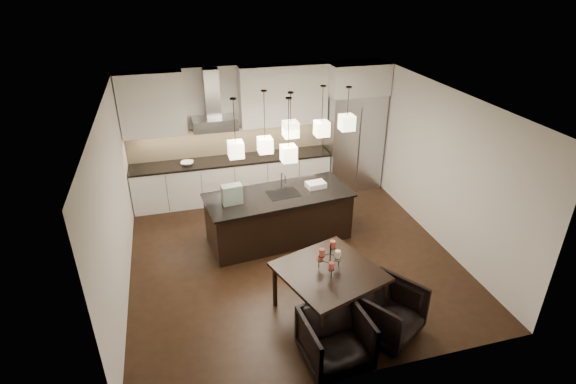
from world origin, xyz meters
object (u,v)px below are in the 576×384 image
object	(u,v)px
armchair_left	(335,340)
armchair_right	(389,311)
island_body	(279,218)
dining_table	(328,292)
refrigerator	(353,141)

from	to	relation	value
armchair_left	armchair_right	size ratio (longest dim) A/B	1.00
island_body	armchair_right	bearing A→B (deg)	-78.88
island_body	armchair_right	xyz separation A→B (m)	(0.86, -2.75, -0.07)
island_body	dining_table	xyz separation A→B (m)	(0.20, -2.15, -0.06)
armchair_left	armchair_right	xyz separation A→B (m)	(0.89, 0.29, 0.00)
armchair_left	refrigerator	bearing A→B (deg)	60.24
island_body	armchair_left	xyz separation A→B (m)	(-0.03, -3.04, -0.07)
armchair_right	armchair_left	bearing A→B (deg)	165.05
dining_table	refrigerator	bearing A→B (deg)	45.38
dining_table	armchair_left	bearing A→B (deg)	-122.33
refrigerator	armchair_right	xyz separation A→B (m)	(-1.32, -4.56, -0.70)
dining_table	armchair_right	size ratio (longest dim) A/B	1.56
refrigerator	armchair_right	size ratio (longest dim) A/B	2.61
island_body	armchair_right	distance (m)	2.88
refrigerator	armchair_right	distance (m)	4.79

